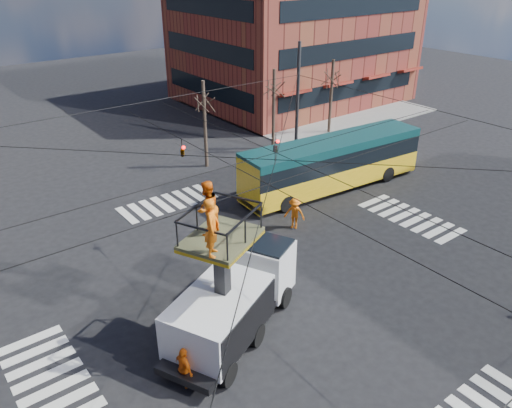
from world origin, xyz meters
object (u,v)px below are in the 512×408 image
object	(u,v)px
utility_truck	(233,285)
traffic_cone	(183,337)
flagger	(295,213)
city_bus	(333,162)
worker_ground	(184,368)

from	to	relation	value
utility_truck	traffic_cone	distance (m)	2.76
traffic_cone	flagger	xyz separation A→B (m)	(9.41, 4.30, 0.51)
city_bus	worker_ground	bearing A→B (deg)	-146.31
utility_truck	city_bus	bearing A→B (deg)	4.09
utility_truck	worker_ground	xyz separation A→B (m)	(-3.03, -1.38, -1.32)
utility_truck	city_bus	xyz separation A→B (m)	(12.67, 7.24, -0.41)
utility_truck	traffic_cone	xyz separation A→B (m)	(-2.08, 0.43, -1.76)
traffic_cone	city_bus	bearing A→B (deg)	24.77
utility_truck	flagger	size ratio (longest dim) A/B	4.15
traffic_cone	worker_ground	size ratio (longest dim) A/B	0.45
traffic_cone	worker_ground	world-z (taller)	worker_ground
traffic_cone	flagger	distance (m)	10.35
city_bus	worker_ground	size ratio (longest dim) A/B	7.77
traffic_cone	flagger	size ratio (longest dim) A/B	0.42
utility_truck	flagger	xyz separation A→B (m)	(7.33, 4.73, -1.25)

